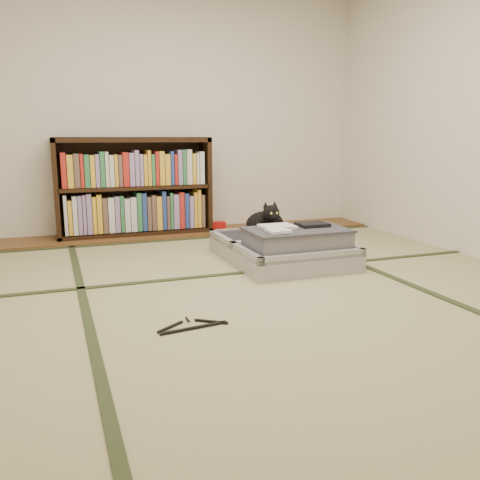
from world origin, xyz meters
name	(u,v)px	position (x,y,z in m)	size (l,w,h in m)	color
floor	(252,290)	(0.00, 0.00, 0.00)	(4.50, 4.50, 0.00)	tan
wood_strip	(177,233)	(0.00, 2.00, 0.01)	(4.00, 0.50, 0.02)	brown
red_item	(217,225)	(0.43, 2.03, 0.06)	(0.15, 0.09, 0.07)	#AF110E
room_shell	(253,43)	(0.00, 0.00, 1.46)	(4.50, 4.50, 4.50)	white
tatami_borders	(226,270)	(0.00, 0.49, 0.00)	(4.00, 4.50, 0.01)	#2D381E
bookcase	(135,189)	(-0.39, 2.07, 0.45)	(1.46, 0.33, 0.94)	black
suitcase	(283,248)	(0.49, 0.60, 0.11)	(0.81, 1.09, 0.32)	#ADACB1
cat	(266,222)	(0.48, 0.89, 0.26)	(0.36, 0.36, 0.29)	black
cable_coil	(285,232)	(0.66, 0.91, 0.17)	(0.11, 0.11, 0.03)	white
hanger	(192,326)	(-0.51, -0.48, 0.01)	(0.37, 0.19, 0.01)	black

